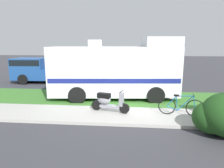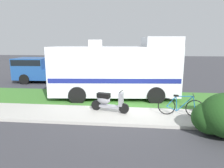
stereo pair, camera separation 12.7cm
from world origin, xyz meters
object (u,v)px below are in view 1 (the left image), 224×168
at_px(bicycle, 181,106).
at_px(pickup_truck_near, 42,69).
at_px(motorhome_rv, 116,70).
at_px(scooter, 109,101).

xyz_separation_m(bicycle, pickup_truck_near, (-9.03, 7.03, 0.49)).
bearing_deg(motorhome_rv, pickup_truck_near, 146.07).
distance_m(motorhome_rv, bicycle, 4.21).
bearing_deg(pickup_truck_near, motorhome_rv, -33.93).
bearing_deg(bicycle, pickup_truck_near, 142.12).
xyz_separation_m(motorhome_rv, pickup_truck_near, (-6.16, 4.14, -0.59)).
height_order(motorhome_rv, scooter, motorhome_rv).
relative_size(scooter, bicycle, 0.95).
height_order(bicycle, pickup_truck_near, pickup_truck_near).
xyz_separation_m(scooter, bicycle, (2.99, -0.20, -0.06)).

